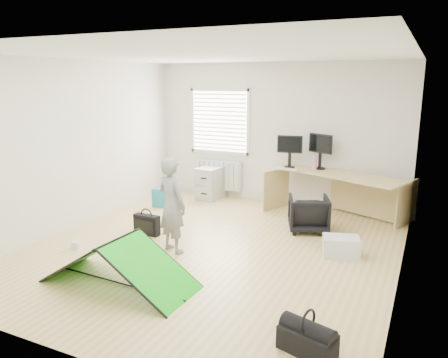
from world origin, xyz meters
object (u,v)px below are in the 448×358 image
at_px(filing_cabinet, 211,183).
at_px(laptop_bag, 147,225).
at_px(office_chair, 309,214).
at_px(kite, 119,262).
at_px(thermos, 315,163).
at_px(person, 172,205).
at_px(monitor_right, 320,156).
at_px(monitor_left, 290,156).
at_px(desk, 337,195).
at_px(duffel_bag, 307,341).
at_px(storage_crate, 341,246).

bearing_deg(filing_cabinet, laptop_bag, -81.40).
xyz_separation_m(office_chair, kite, (-1.53, -2.83, 0.00)).
distance_m(filing_cabinet, thermos, 2.20).
height_order(thermos, person, person).
relative_size(office_chair, kite, 0.34).
bearing_deg(monitor_right, office_chair, -58.67).
relative_size(filing_cabinet, thermos, 2.49).
distance_m(monitor_right, office_chair, 1.40).
xyz_separation_m(filing_cabinet, monitor_left, (1.65, 0.01, 0.68)).
height_order(desk, person, person).
distance_m(thermos, duffel_bag, 4.43).
bearing_deg(laptop_bag, storage_crate, 10.08).
distance_m(person, duffel_bag, 2.84).
bearing_deg(office_chair, filing_cabinet, -45.53).
bearing_deg(kite, storage_crate, 44.64).
distance_m(kite, duffel_bag, 2.39).
distance_m(storage_crate, laptop_bag, 2.95).
bearing_deg(storage_crate, laptop_bag, -171.14).
bearing_deg(thermos, monitor_left, 179.08).
relative_size(person, kite, 0.73).
bearing_deg(person, laptop_bag, -9.20).
bearing_deg(office_chair, monitor_left, -78.89).
relative_size(filing_cabinet, storage_crate, 1.34).
bearing_deg(duffel_bag, desk, 114.31).
distance_m(desk, thermos, 0.69).
distance_m(monitor_left, laptop_bag, 2.94).
distance_m(office_chair, kite, 3.21).
distance_m(filing_cabinet, monitor_right, 2.29).
bearing_deg(person, kite, 108.48).
bearing_deg(desk, filing_cabinet, -159.94).
bearing_deg(storage_crate, monitor_left, 125.50).
xyz_separation_m(desk, person, (-1.77, -2.63, 0.29)).
bearing_deg(kite, laptop_bag, 116.76).
bearing_deg(storage_crate, kite, -137.59).
xyz_separation_m(monitor_right, person, (-1.38, -2.85, -0.34)).
xyz_separation_m(office_chair, duffel_bag, (0.83, -3.17, -0.18)).
bearing_deg(monitor_right, monitor_left, -142.63).
bearing_deg(office_chair, desk, -125.63).
bearing_deg(office_chair, thermos, -100.52).
distance_m(kite, storage_crate, 2.99).
height_order(monitor_right, laptop_bag, monitor_right).
xyz_separation_m(filing_cabinet, person, (0.80, -2.72, 0.35)).
bearing_deg(duffel_bag, storage_crate, 110.19).
relative_size(desk, laptop_bag, 5.39).
height_order(filing_cabinet, duffel_bag, filing_cabinet).
xyz_separation_m(monitor_right, laptop_bag, (-2.10, -2.45, -0.86)).
bearing_deg(office_chair, duffel_bag, 83.87).
xyz_separation_m(filing_cabinet, duffel_bag, (3.15, -4.23, -0.21)).
distance_m(desk, kite, 4.20).
distance_m(kite, laptop_bag, 1.72).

